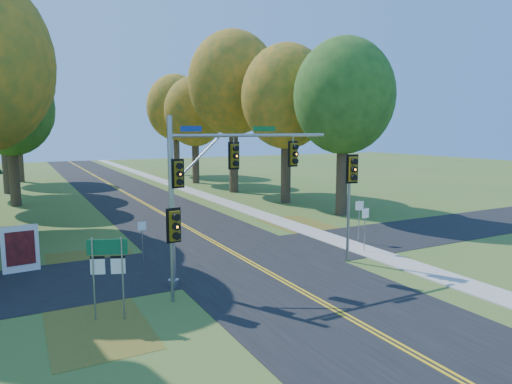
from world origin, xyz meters
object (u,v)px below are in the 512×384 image
traffic_mast (215,176)px  east_signal_pole (351,181)px  route_sign_cluster (108,262)px  info_kiosk (20,249)px

traffic_mast → east_signal_pole: size_ratio=1.46×
route_sign_cluster → info_kiosk: size_ratio=1.34×
route_sign_cluster → east_signal_pole: bearing=29.6°
traffic_mast → route_sign_cluster: 5.64m
info_kiosk → route_sign_cluster: bearing=-75.4°
traffic_mast → east_signal_pole: traffic_mast is taller
traffic_mast → info_kiosk: 9.32m
east_signal_pole → route_sign_cluster: east_signal_pole is taller
info_kiosk → traffic_mast: bearing=-39.7°
east_signal_pole → route_sign_cluster: 11.43m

